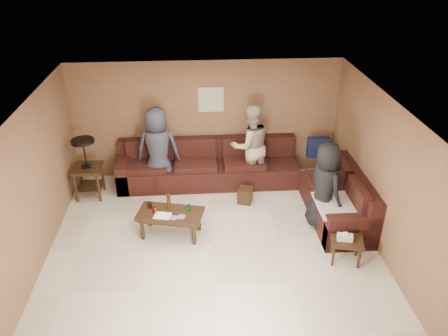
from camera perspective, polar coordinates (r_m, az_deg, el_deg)
name	(u,v)px	position (r m, az deg, el deg)	size (l,w,h in m)	color
room	(212,157)	(6.70, -1.61, 1.40)	(5.60, 5.50, 2.50)	beige
sectional_sofa	(250,181)	(8.73, 3.38, -1.65)	(4.65, 2.90, 0.97)	#341511
coffee_table	(170,216)	(7.63, -7.04, -6.19)	(1.21, 0.80, 0.75)	#322010
end_table_left	(87,167)	(8.93, -17.46, 0.09)	(0.55, 0.55, 1.24)	#322010
side_table_right	(346,242)	(7.30, 15.69, -9.32)	(0.58, 0.51, 0.56)	#322010
waste_bin	(245,195)	(8.58, 2.78, -3.55)	(0.26, 0.26, 0.31)	#322010
wall_art	(211,100)	(8.96, -1.72, 8.92)	(0.52, 0.04, 0.52)	tan
person_left	(158,149)	(8.80, -8.61, 2.41)	(0.86, 0.56, 1.76)	#2D313F
person_middle	(251,146)	(8.87, 3.49, 2.94)	(0.86, 0.67, 1.77)	tan
person_right	(325,187)	(7.78, 13.05, -2.38)	(0.80, 0.52, 1.63)	black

